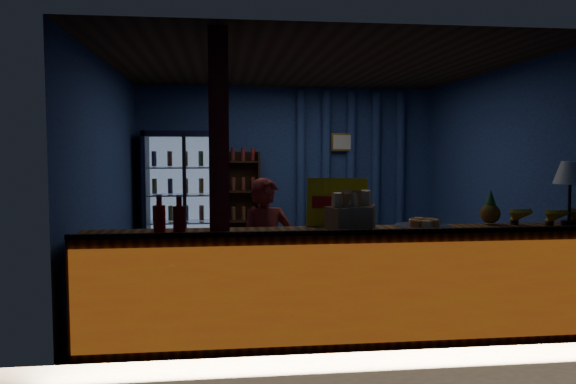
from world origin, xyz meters
name	(u,v)px	position (x,y,z in m)	size (l,w,h in m)	color
ground	(309,287)	(0.00, 0.00, 0.00)	(4.60, 4.60, 0.00)	#515154
room_walls	(310,155)	(0.00, 0.00, 1.57)	(4.60, 4.60, 4.60)	navy
counter	(345,285)	(0.00, -1.91, 0.48)	(4.40, 0.57, 0.99)	brown
support_post	(219,190)	(-1.05, -1.90, 1.30)	(0.16, 0.16, 2.60)	maroon
beverage_cooler	(186,197)	(-1.55, 1.92, 0.93)	(1.20, 0.62, 1.90)	black
bottle_shelf	(243,205)	(-0.70, 2.06, 0.79)	(0.50, 0.28, 1.60)	#352211
curtain_folds	(351,171)	(1.00, 2.14, 1.30)	(1.74, 0.14, 2.50)	navy
framed_picture	(342,142)	(0.85, 2.10, 1.75)	(0.36, 0.04, 0.28)	#B57D2D
shopkeeper	(266,252)	(-0.63, -1.40, 0.68)	(0.50, 0.33, 1.37)	maroon
green_chair	(358,245)	(0.90, 1.26, 0.27)	(0.59, 0.60, 0.55)	#63C782
side_table	(334,244)	(0.58, 1.38, 0.27)	(0.70, 0.61, 0.64)	#352211
yellow_sign	(337,202)	(-0.02, -1.68, 1.16)	(0.54, 0.26, 0.43)	yellow
soda_bottles	(169,218)	(-1.45, -1.97, 1.08)	(0.26, 0.18, 0.32)	#B0100B
snack_box_left	(356,216)	(0.10, -1.88, 1.07)	(0.38, 0.35, 0.33)	olive
snack_box_centre	(346,217)	(0.01, -1.88, 1.06)	(0.36, 0.32, 0.31)	olive
pastry_tray	(423,225)	(0.69, -1.88, 0.98)	(0.48, 0.48, 0.08)	silver
banana_bunches	(564,215)	(2.01, -1.83, 1.04)	(1.08, 0.31, 0.17)	yellow
table_lamp	(570,175)	(2.05, -1.86, 1.40)	(0.29, 0.29, 0.57)	black
pineapple	(490,210)	(1.38, -1.71, 1.08)	(0.18, 0.18, 0.31)	#905C1A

